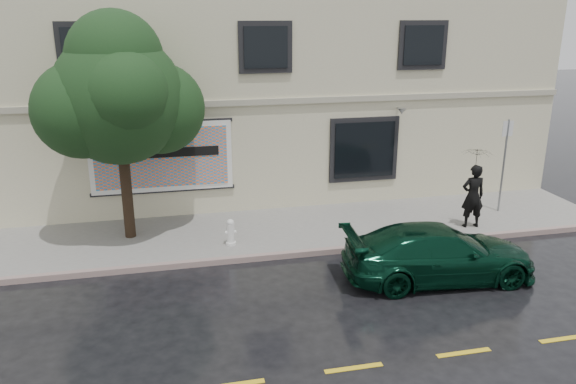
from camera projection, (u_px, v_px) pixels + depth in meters
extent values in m
plane|color=black|center=(306.00, 282.00, 13.45)|extent=(90.00, 90.00, 0.00)
cube|color=gray|center=(278.00, 231.00, 16.44)|extent=(20.00, 3.50, 0.15)
cube|color=gray|center=(292.00, 254.00, 14.82)|extent=(20.00, 0.18, 0.16)
cube|color=gold|center=(354.00, 368.00, 10.19)|extent=(19.00, 0.12, 0.01)
cube|color=#BBB596|center=(246.00, 88.00, 20.74)|extent=(20.00, 8.00, 7.00)
cube|color=#9E9984|center=(266.00, 102.00, 16.96)|extent=(20.00, 0.12, 0.18)
cube|color=black|center=(364.00, 149.00, 18.13)|extent=(2.30, 0.10, 2.10)
cube|color=black|center=(365.00, 150.00, 18.07)|extent=(2.00, 0.05, 1.80)
cube|color=black|center=(87.00, 50.00, 15.37)|extent=(1.30, 0.05, 1.20)
cube|color=black|center=(266.00, 47.00, 16.42)|extent=(1.30, 0.05, 1.20)
cube|color=black|center=(424.00, 45.00, 17.46)|extent=(1.30, 0.05, 1.20)
cube|color=white|center=(162.00, 157.00, 16.73)|extent=(4.20, 0.06, 2.10)
cube|color=orange|center=(162.00, 158.00, 16.70)|extent=(3.90, 0.04, 1.80)
cube|color=black|center=(164.00, 191.00, 17.08)|extent=(4.30, 0.10, 0.10)
cube|color=black|center=(159.00, 122.00, 16.44)|extent=(4.30, 0.10, 0.10)
cube|color=black|center=(161.00, 153.00, 16.62)|extent=(3.40, 0.02, 0.28)
imported|color=black|center=(439.00, 253.00, 13.44)|extent=(4.74, 2.36, 1.34)
imported|color=black|center=(473.00, 196.00, 16.28)|extent=(0.72, 0.50, 1.88)
imported|color=black|center=(477.00, 153.00, 15.88)|extent=(1.13, 1.13, 0.68)
cylinder|color=black|center=(127.00, 190.00, 15.41)|extent=(0.30, 0.30, 2.73)
sphere|color=black|center=(118.00, 99.00, 14.65)|extent=(3.46, 3.46, 3.46)
cylinder|color=silver|center=(231.00, 243.00, 15.26)|extent=(0.28, 0.28, 0.07)
cylinder|color=silver|center=(231.00, 233.00, 15.17)|extent=(0.21, 0.21, 0.51)
sphere|color=silver|center=(230.00, 223.00, 15.08)|extent=(0.21, 0.21, 0.21)
cylinder|color=silver|center=(231.00, 232.00, 15.17)|extent=(0.30, 0.09, 0.09)
cylinder|color=gray|center=(503.00, 166.00, 17.42)|extent=(0.06, 0.06, 2.94)
cube|color=silver|center=(508.00, 129.00, 17.06)|extent=(0.36, 0.04, 0.47)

